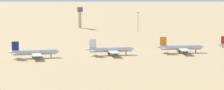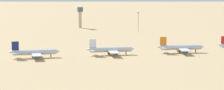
{
  "view_description": "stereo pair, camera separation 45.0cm",
  "coord_description": "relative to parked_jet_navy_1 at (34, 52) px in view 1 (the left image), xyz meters",
  "views": [
    {
      "loc": [
        -87.26,
        -321.24,
        55.72
      ],
      "look_at": [
        2.9,
        21.45,
        6.0
      ],
      "focal_mm": 83.1,
      "sensor_mm": 36.0,
      "label": 1
    },
    {
      "loc": [
        -86.83,
        -321.36,
        55.72
      ],
      "look_at": [
        2.9,
        21.45,
        6.0
      ],
      "focal_mm": 83.1,
      "sensor_mm": 36.0,
      "label": 2
    }
  ],
  "objects": [
    {
      "name": "ground",
      "position": [
        51.34,
        -17.07,
        -3.67
      ],
      "size": [
        4000.0,
        4000.0,
        0.0
      ],
      "primitive_type": "plane",
      "color": "tan"
    },
    {
      "name": "parked_jet_navy_1",
      "position": [
        0.0,
        0.0,
        0.0
      ],
      "size": [
        33.9,
        28.45,
        11.21
      ],
      "rotation": [
        0.0,
        0.0,
        -0.04
      ],
      "color": "silver",
      "rests_on": "ground"
    },
    {
      "name": "parked_jet_white_2",
      "position": [
        51.46,
        -1.09,
        -0.02
      ],
      "size": [
        33.79,
        28.52,
        11.16
      ],
      "rotation": [
        0.0,
        0.0,
        -0.09
      ],
      "color": "silver",
      "rests_on": "ground"
    },
    {
      "name": "parked_jet_orange_3",
      "position": [
        101.43,
        -3.77,
        0.03
      ],
      "size": [
        34.18,
        29.07,
        11.3
      ],
      "rotation": [
        0.0,
        0.0,
        -0.15
      ],
      "color": "silver",
      "rests_on": "ground"
    },
    {
      "name": "control_tower",
      "position": [
        65.74,
        176.33,
        9.01
      ],
      "size": [
        5.2,
        5.2,
        21.02
      ],
      "color": "#C6B793",
      "rests_on": "ground"
    },
    {
      "name": "light_pole_west",
      "position": [
        112.8,
        129.6,
        6.66
      ],
      "size": [
        1.8,
        0.5,
        18.18
      ],
      "color": "#59595E",
      "rests_on": "ground"
    }
  ]
}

